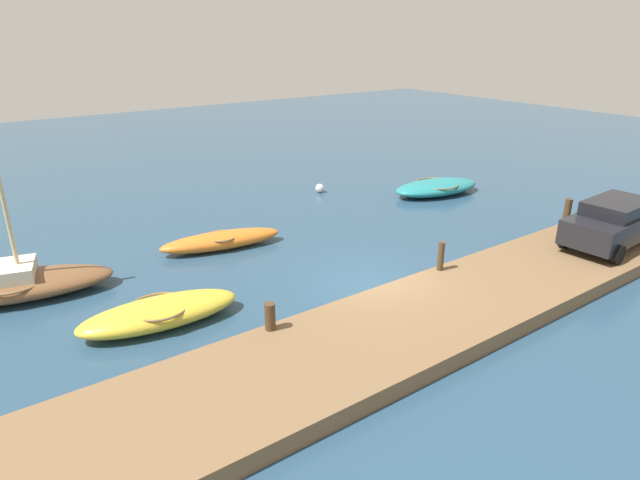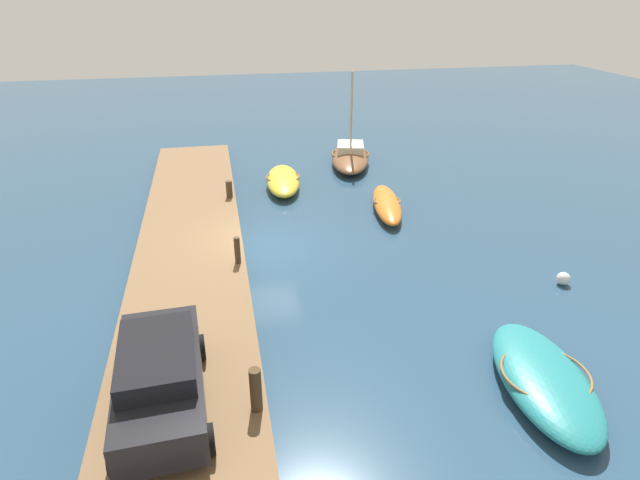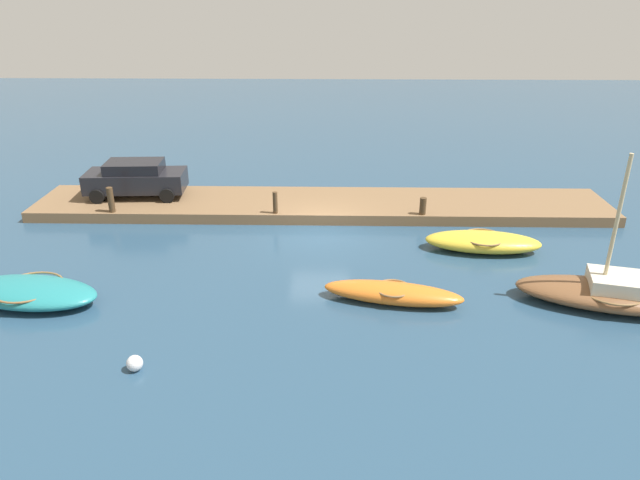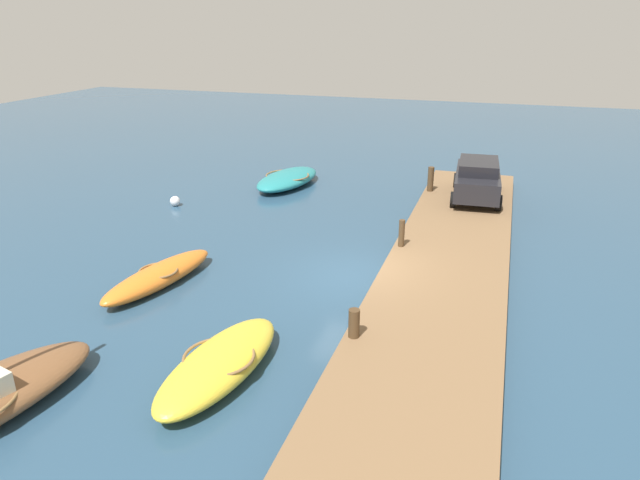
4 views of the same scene
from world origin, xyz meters
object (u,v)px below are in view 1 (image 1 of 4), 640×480
at_px(rowboat_yellow, 160,313).
at_px(parked_car, 615,222).
at_px(motorboat_teal, 436,187).
at_px(mooring_post_west, 270,317).
at_px(mooring_post_mid_west, 441,256).
at_px(rowboat_orange, 221,240).
at_px(mooring_post_mid_east, 567,213).
at_px(sailboat_brown, 12,284).
at_px(marker_buoy, 320,188).

bearing_deg(rowboat_yellow, parked_car, -11.70).
distance_m(motorboat_teal, mooring_post_west, 15.10).
xyz_separation_m(motorboat_teal, mooring_post_mid_west, (-7.23, -6.90, 0.57)).
bearing_deg(motorboat_teal, rowboat_orange, -169.71).
bearing_deg(motorboat_teal, rowboat_yellow, -155.43).
relative_size(rowboat_yellow, rowboat_orange, 0.97).
bearing_deg(mooring_post_mid_east, parked_car, -103.19).
bearing_deg(motorboat_teal, mooring_post_west, -143.77).
relative_size(mooring_post_mid_west, mooring_post_mid_east, 0.86).
distance_m(rowboat_orange, mooring_post_mid_east, 13.14).
distance_m(rowboat_orange, sailboat_brown, 6.82).
distance_m(parked_car, marker_buoy, 13.02).
relative_size(mooring_post_west, marker_buoy, 1.68).
height_order(rowboat_orange, mooring_post_mid_east, mooring_post_mid_east).
xyz_separation_m(rowboat_yellow, mooring_post_west, (1.95, -2.63, 0.45)).
relative_size(motorboat_teal, mooring_post_west, 6.60).
distance_m(mooring_post_mid_east, parked_car, 2.09).
relative_size(mooring_post_mid_west, marker_buoy, 2.15).
height_order(mooring_post_mid_east, parked_car, parked_car).
bearing_deg(sailboat_brown, rowboat_orange, 13.32).
bearing_deg(mooring_post_west, marker_buoy, 49.27).
xyz_separation_m(mooring_post_mid_west, parked_car, (6.49, -2.01, 0.39)).
xyz_separation_m(parked_car, marker_buoy, (-3.72, 12.43, -1.10)).
distance_m(rowboat_yellow, mooring_post_mid_east, 15.35).
height_order(rowboat_orange, motorboat_teal, motorboat_teal).
relative_size(mooring_post_mid_east, marker_buoy, 2.50).
bearing_deg(mooring_post_mid_west, mooring_post_mid_east, 0.00).
relative_size(rowboat_yellow, motorboat_teal, 0.93).
relative_size(motorboat_teal, parked_car, 1.07).
bearing_deg(mooring_post_west, sailboat_brown, 126.42).
distance_m(rowboat_yellow, marker_buoy, 13.42).
height_order(parked_car, marker_buoy, parked_car).
bearing_deg(sailboat_brown, marker_buoy, 28.90).
distance_m(rowboat_orange, mooring_post_mid_west, 7.97).
xyz_separation_m(rowboat_yellow, parked_car, (14.64, -4.64, 0.95)).
xyz_separation_m(motorboat_teal, mooring_post_mid_east, (-0.27, -6.90, 0.64)).
height_order(rowboat_orange, mooring_post_mid_west, mooring_post_mid_west).
height_order(rowboat_yellow, sailboat_brown, sailboat_brown).
distance_m(rowboat_yellow, sailboat_brown, 5.11).
bearing_deg(mooring_post_west, mooring_post_mid_west, 0.00).
xyz_separation_m(sailboat_brown, marker_buoy, (13.95, 3.68, -0.23)).
relative_size(parked_car, marker_buoy, 10.31).
distance_m(rowboat_yellow, parked_car, 15.38).
distance_m(rowboat_yellow, motorboat_teal, 15.96).
bearing_deg(motorboat_teal, sailboat_brown, -170.46).
bearing_deg(mooring_post_mid_east, sailboat_brown, 159.61).
height_order(motorboat_teal, mooring_post_mid_east, mooring_post_mid_east).
bearing_deg(mooring_post_west, parked_car, -9.01).
bearing_deg(motorboat_teal, marker_buoy, 150.71).
height_order(motorboat_teal, marker_buoy, motorboat_teal).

